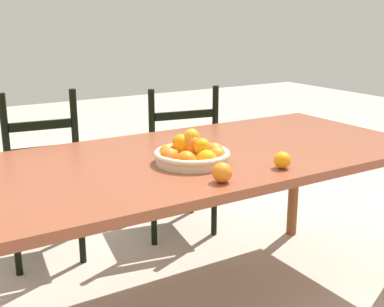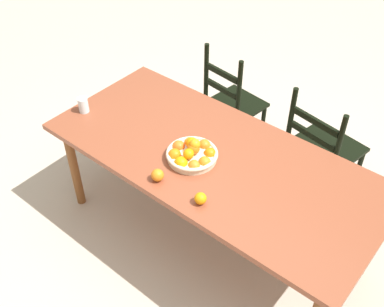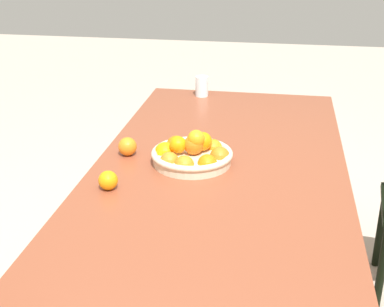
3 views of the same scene
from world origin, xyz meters
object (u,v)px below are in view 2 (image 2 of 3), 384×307
Objects in this scene: dining_table at (213,163)px; orange_loose_1 at (158,175)px; orange_loose_0 at (200,198)px; chair_near_window at (232,106)px; drinking_glass at (83,105)px; chair_by_cabinet at (321,150)px; fruit_bowl at (192,154)px.

dining_table is 28.52× the size of orange_loose_1.
orange_loose_0 is (0.18, -0.35, 0.10)m from dining_table.
orange_loose_1 is at bearing 112.77° from chair_near_window.
chair_by_cabinet is at bearing 37.61° from drinking_glass.
fruit_bowl is 4.61× the size of orange_loose_0.
chair_by_cabinet is 12.72× the size of orange_loose_1.
dining_table is at bearing 125.46° from chair_near_window.
fruit_bowl is at bearing 74.28° from chair_by_cabinet.
chair_by_cabinet is 1.07m from fruit_bowl.
chair_by_cabinet reaches higher than fruit_bowl.
chair_by_cabinet reaches higher than orange_loose_1.
chair_near_window is at bearing 111.29° from fruit_bowl.
orange_loose_1 is 0.85m from drinking_glass.
orange_loose_0 reaches higher than dining_table.
orange_loose_0 is at bearing 91.42° from chair_by_cabinet.
drinking_glass is (-0.94, -0.20, 0.12)m from dining_table.
dining_table is 2.24× the size of chair_by_cabinet.
orange_loose_0 is at bearing -62.75° from dining_table.
chair_near_window reaches higher than orange_loose_1.
drinking_glass is at bearing 71.97° from chair_near_window.
orange_loose_0 is 0.92× the size of orange_loose_1.
fruit_bowl is at bearing 82.75° from orange_loose_1.
orange_loose_1 reaches higher than orange_loose_0.
fruit_bowl is 0.36m from orange_loose_0.
chair_by_cabinet is at bearing 65.93° from dining_table.
fruit_bowl is 0.26m from orange_loose_1.
fruit_bowl is (-0.44, -0.91, 0.34)m from chair_by_cabinet.
fruit_bowl is at bearing 137.10° from orange_loose_0.
chair_near_window is 1.04× the size of chair_by_cabinet.
chair_near_window reaches higher than fruit_bowl.
chair_by_cabinet is 8.85× the size of drinking_glass.
chair_by_cabinet is 13.86× the size of orange_loose_0.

